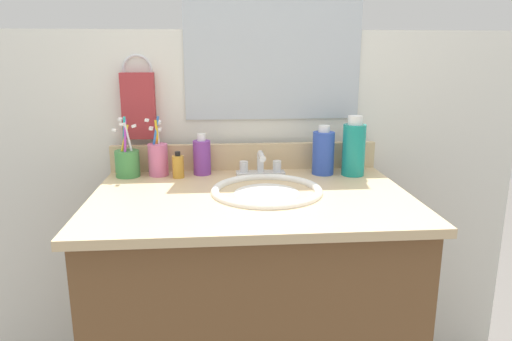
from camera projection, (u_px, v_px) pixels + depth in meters
vanity_cabinet at (252, 327)px, 1.45m from camera, size 0.87×0.57×0.81m
countertop at (251, 198)px, 1.35m from camera, size 0.91×0.62×0.02m
backsplash at (245, 157)px, 1.62m from camera, size 0.91×0.02×0.09m
back_wall at (244, 213)px, 1.74m from camera, size 2.01×0.04×1.30m
mirror_panel at (273, 35)px, 1.57m from camera, size 0.60×0.01×0.56m
towel_ring at (137, 69)px, 1.56m from camera, size 0.10×0.01×0.10m
hand_towel at (139, 106)px, 1.58m from camera, size 0.11×0.04×0.22m
sink_basin at (267, 202)px, 1.37m from camera, size 0.32×0.32×0.11m
faucet at (261, 167)px, 1.55m from camera, size 0.16×0.10×0.08m
bottle_shampoo_blue at (323, 152)px, 1.55m from camera, size 0.07×0.07×0.16m
bottle_mouthwash_teal at (354, 148)px, 1.54m from camera, size 0.07×0.07×0.20m
bottle_oil_amber at (178, 166)px, 1.52m from camera, size 0.04×0.04×0.09m
bottle_gel_clear at (352, 150)px, 1.62m from camera, size 0.05×0.05×0.14m
bottle_cream_purple at (202, 157)px, 1.55m from camera, size 0.06×0.06×0.14m
cup_pink at (158, 158)px, 1.54m from camera, size 0.07×0.07×0.20m
cup_green at (127, 162)px, 1.53m from camera, size 0.08×0.08×0.20m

